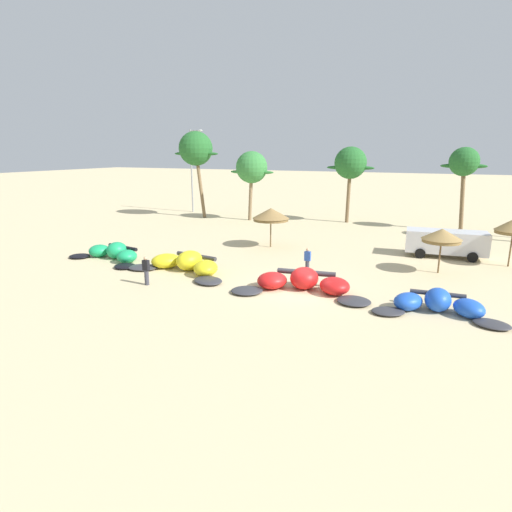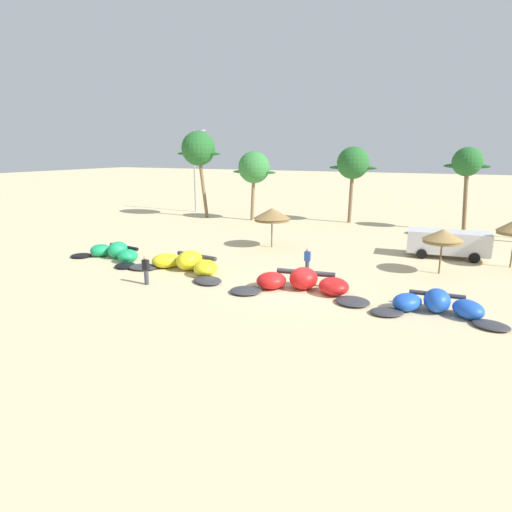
# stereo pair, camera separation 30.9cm
# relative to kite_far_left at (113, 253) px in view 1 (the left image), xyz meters

# --- Properties ---
(ground_plane) EXTENTS (260.00, 260.00, 0.00)m
(ground_plane) POSITION_rel_kite_far_left_xyz_m (13.54, -0.74, -0.44)
(ground_plane) COLOR beige
(kite_far_left) EXTENTS (6.42, 3.44, 1.15)m
(kite_far_left) POSITION_rel_kite_far_left_xyz_m (0.00, 0.00, 0.00)
(kite_far_left) COLOR black
(kite_far_left) RESTS_ON ground
(kite_left) EXTENTS (7.38, 3.88, 1.22)m
(kite_left) POSITION_rel_kite_far_left_xyz_m (6.14, -0.43, 0.03)
(kite_left) COLOR #333338
(kite_left) RESTS_ON ground
(kite_left_of_center) EXTENTS (7.48, 3.88, 1.17)m
(kite_left_of_center) POSITION_rel_kite_far_left_xyz_m (13.86, -1.01, 0.01)
(kite_left_of_center) COLOR #333338
(kite_left_of_center) RESTS_ON ground
(kite_center) EXTENTS (6.00, 2.95, 1.07)m
(kite_center) POSITION_rel_kite_far_left_xyz_m (20.45, -1.46, -0.03)
(kite_center) COLOR #333338
(kite_center) RESTS_ON ground
(beach_umbrella_near_van) EXTENTS (2.80, 2.80, 3.01)m
(beach_umbrella_near_van) POSITION_rel_kite_far_left_xyz_m (8.31, 7.97, 2.09)
(beach_umbrella_near_van) COLOR brown
(beach_umbrella_near_van) RESTS_ON ground
(beach_umbrella_middle) EXTENTS (2.31, 2.31, 2.72)m
(beach_umbrella_middle) POSITION_rel_kite_far_left_xyz_m (20.28, 5.64, 1.87)
(beach_umbrella_middle) COLOR brown
(beach_umbrella_middle) RESTS_ON ground
(parked_van) EXTENTS (5.40, 2.57, 1.84)m
(parked_van) POSITION_rel_kite_far_left_xyz_m (20.44, 10.14, 0.65)
(parked_van) COLOR silver
(parked_van) RESTS_ON ground
(person_near_kites) EXTENTS (0.36, 0.24, 1.62)m
(person_near_kites) POSITION_rel_kite_far_left_xyz_m (5.70, -3.58, 0.38)
(person_near_kites) COLOR #383842
(person_near_kites) RESTS_ON ground
(person_by_umbrellas) EXTENTS (0.36, 0.24, 1.62)m
(person_by_umbrellas) POSITION_rel_kite_far_left_xyz_m (13.13, 2.03, 0.38)
(person_by_umbrellas) COLOR #383842
(person_by_umbrellas) RESTS_ON ground
(palm_leftmost) EXTENTS (5.48, 3.65, 9.26)m
(palm_leftmost) POSITION_rel_kite_far_left_xyz_m (-4.92, 18.67, 6.92)
(palm_leftmost) COLOR brown
(palm_leftmost) RESTS_ON ground
(palm_left) EXTENTS (4.93, 3.28, 7.19)m
(palm_left) POSITION_rel_kite_far_left_xyz_m (1.50, 19.15, 5.04)
(palm_left) COLOR #7F6647
(palm_left) RESTS_ON ground
(palm_left_of_gap) EXTENTS (4.81, 3.20, 7.63)m
(palm_left_of_gap) POSITION_rel_kite_far_left_xyz_m (11.13, 21.96, 5.51)
(palm_left_of_gap) COLOR brown
(palm_left_of_gap) RESTS_ON ground
(palm_center_left) EXTENTS (3.86, 2.57, 7.55)m
(palm_center_left) POSITION_rel_kite_far_left_xyz_m (21.38, 21.42, 5.67)
(palm_center_left) COLOR brown
(palm_center_left) RESTS_ON ground
(lamppost_west) EXTENTS (1.75, 0.24, 9.61)m
(lamppost_west) POSITION_rel_kite_far_left_xyz_m (-7.59, 22.02, 4.90)
(lamppost_west) COLOR gray
(lamppost_west) RESTS_ON ground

